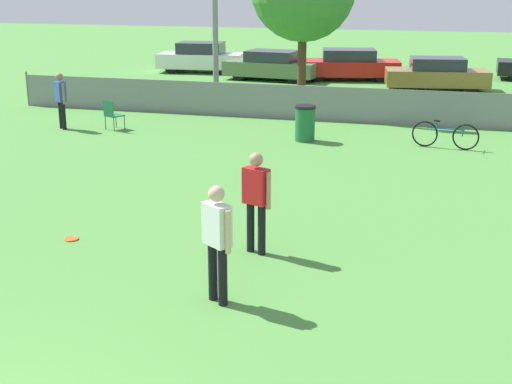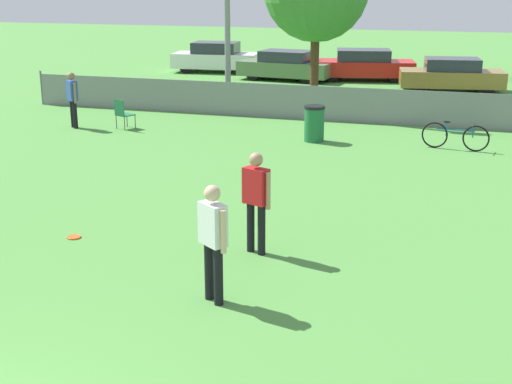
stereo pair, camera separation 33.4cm
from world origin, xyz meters
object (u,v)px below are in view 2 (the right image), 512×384
Objects in this scene: player_thrower_red at (256,195)px; parked_car_white at (216,57)px; player_receiver_white at (213,235)px; parked_car_olive at (286,66)px; spectator_in_blue at (72,96)px; trash_bin at (314,123)px; bicycle_sideline at (455,136)px; parked_car_tan at (451,75)px; folding_chair_sideline at (123,112)px; frisbee_disc at (74,237)px; parked_car_red at (363,65)px.

player_thrower_red reaches higher than parked_car_white.
parked_car_olive is (-4.90, 22.37, -0.37)m from player_receiver_white.
player_receiver_white is at bearing 168.86° from spectator_in_blue.
parked_car_olive is (-3.96, 11.86, 0.13)m from trash_bin.
bicycle_sideline is 10.45m from parked_car_tan.
parked_car_white is at bearing 138.36° from bicycle_sideline.
trash_bin is (5.88, 0.07, -0.00)m from folding_chair_sideline.
parked_car_olive is (3.44, 12.19, -0.34)m from spectator_in_blue.
player_receiver_white is at bearing -27.29° from frisbee_disc.
parked_car_tan is (-0.57, 10.43, 0.29)m from bicycle_sideline.
parked_car_red reaches higher than frisbee_disc.
player_thrower_red reaches higher than trash_bin.
player_receiver_white is at bearing -97.89° from parked_car_red.
player_receiver_white is 1.02× the size of spectator_in_blue.
spectator_in_blue is at bearing -99.62° from parked_car_olive.
player_thrower_red is at bearing -105.85° from parked_car_tan.
frisbee_disc is (5.07, -8.50, -0.97)m from spectator_in_blue.
player_thrower_red is 8.62m from trash_bin.
player_receiver_white is 0.40× the size of parked_car_tan.
trash_bin is at bearing -116.08° from parked_car_tan.
frisbee_disc is at bearing 160.38° from spectator_in_blue.
trash_bin reaches higher than bicycle_sideline.
parked_car_white is 7.31m from parked_car_red.
parked_car_red is at bearing 141.16° from parked_car_tan.
frisbee_disc is at bearing -104.79° from trash_bin.
parked_car_white is (-7.94, 13.56, 0.20)m from trash_bin.
player_thrower_red is at bearing -83.66° from trash_bin.
player_receiver_white is 21.19m from parked_car_tan.
parked_car_olive is at bearing -74.01° from folding_chair_sideline.
player_receiver_white reaches higher than frisbee_disc.
parked_car_tan is at bearing 72.95° from trash_bin.
player_receiver_white is 25.66m from parked_car_white.
player_thrower_red reaches higher than parked_car_olive.
frisbee_disc is 9.14m from trash_bin.
spectator_in_blue is 14.75m from parked_car_red.
bicycle_sideline is 0.42× the size of parked_car_white.
parked_car_tan is at bearing 119.20° from player_receiver_white.
player_thrower_red is 0.40× the size of parked_car_olive.
player_thrower_red is 1.96m from player_receiver_white.
parked_car_olive is at bearing 94.50° from frisbee_disc.
frisbee_disc is 20.76m from parked_car_olive.
trash_bin is 0.21× the size of parked_car_red.
trash_bin is 12.81m from parked_car_red.
frisbee_disc is 0.05× the size of parked_car_red.
frisbee_disc is at bearing -152.32° from player_thrower_red.
parked_car_white is 1.00× the size of parked_car_tan.
player_receiver_white is at bearing -67.52° from player_thrower_red.
parked_car_red is at bearing 116.68° from bicycle_sideline.
parked_car_tan is (11.17, -3.01, -0.05)m from parked_car_white.
parked_car_olive reaches higher than bicycle_sideline.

